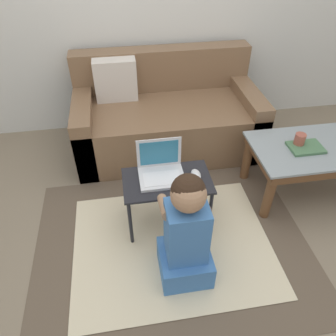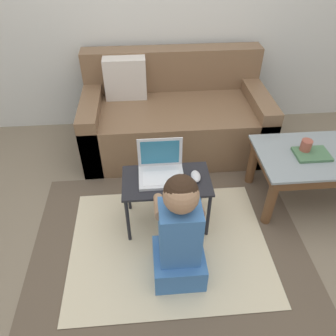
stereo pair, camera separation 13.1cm
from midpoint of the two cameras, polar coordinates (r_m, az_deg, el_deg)
name	(u,v)px [view 1 (the left image)]	position (r m, az deg, el deg)	size (l,w,h in m)	color
ground_plane	(175,237)	(2.35, -0.48, -11.91)	(16.00, 16.00, 0.00)	#7F705B
area_rug	(172,244)	(2.30, -0.92, -13.22)	(1.85, 1.44, 0.01)	brown
couch	(165,117)	(3.02, -1.69, 8.86)	(1.61, 0.85, 0.82)	brown
coffee_table	(323,153)	(2.68, 24.08, 2.40)	(1.08, 0.55, 0.43)	gray
laptop_desk	(167,186)	(2.19, -1.86, -3.19)	(0.58, 0.34, 0.41)	black
laptop	(161,171)	(2.16, -2.94, -0.62)	(0.30, 0.23, 0.24)	silver
computer_mouse	(196,175)	(2.16, 3.17, -1.24)	(0.06, 0.11, 0.04)	silver
person_seated	(186,235)	(1.90, 1.16, -11.57)	(0.31, 0.37, 0.79)	#3D70B2
cup_on_table	(300,140)	(2.54, 20.58, 4.53)	(0.08, 0.08, 0.10)	#994C3D
book_on_table	(306,147)	(2.55, 21.52, 3.32)	(0.24, 0.17, 0.02)	#47704C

